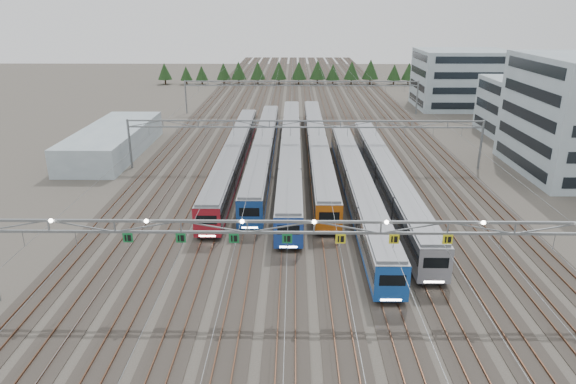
{
  "coord_description": "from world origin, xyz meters",
  "views": [
    {
      "loc": [
        -1.72,
        -39.4,
        24.75
      ],
      "look_at": [
        -2.41,
        19.1,
        3.5
      ],
      "focal_mm": 32.0,
      "sensor_mm": 36.0,
      "label": 1
    }
  ],
  "objects_px": {
    "gantry_near": "(313,230)",
    "gantry_far": "(301,87)",
    "train_d": "(317,146)",
    "train_b": "(264,149)",
    "depot_bldg_mid": "(523,107)",
    "train_c": "(291,149)",
    "west_shed": "(113,141)",
    "gantry_mid": "(305,130)",
    "depot_bldg_north": "(461,79)",
    "train_a": "(235,154)",
    "train_e": "(356,183)",
    "train_f": "(386,177)"
  },
  "relations": [
    {
      "from": "train_a",
      "to": "train_d",
      "type": "xyz_separation_m",
      "value": [
        13.5,
        5.85,
        -0.01
      ]
    },
    {
      "from": "train_b",
      "to": "gantry_far",
      "type": "relative_size",
      "value": 1.03
    },
    {
      "from": "train_d",
      "to": "train_e",
      "type": "distance_m",
      "value": 20.28
    },
    {
      "from": "gantry_mid",
      "to": "depot_bldg_north",
      "type": "height_order",
      "value": "depot_bldg_north"
    },
    {
      "from": "depot_bldg_north",
      "to": "west_shed",
      "type": "relative_size",
      "value": 0.73
    },
    {
      "from": "train_b",
      "to": "depot_bldg_north",
      "type": "bearing_deg",
      "value": 46.64
    },
    {
      "from": "train_d",
      "to": "train_e",
      "type": "height_order",
      "value": "train_d"
    },
    {
      "from": "train_a",
      "to": "gantry_near",
      "type": "xyz_separation_m",
      "value": [
        11.2,
        -40.17,
        4.81
      ]
    },
    {
      "from": "train_a",
      "to": "depot_bldg_mid",
      "type": "xyz_separation_m",
      "value": [
        55.62,
        23.66,
        3.33
      ]
    },
    {
      "from": "train_a",
      "to": "train_e",
      "type": "xyz_separation_m",
      "value": [
        18.0,
        -13.92,
        -0.01
      ]
    },
    {
      "from": "west_shed",
      "to": "gantry_far",
      "type": "bearing_deg",
      "value": 47.01
    },
    {
      "from": "train_e",
      "to": "gantry_mid",
      "type": "height_order",
      "value": "gantry_mid"
    },
    {
      "from": "train_d",
      "to": "depot_bldg_north",
      "type": "bearing_deg",
      "value": 51.17
    },
    {
      "from": "depot_bldg_north",
      "to": "west_shed",
      "type": "distance_m",
      "value": 87.48
    },
    {
      "from": "gantry_near",
      "to": "gantry_mid",
      "type": "height_order",
      "value": "gantry_near"
    },
    {
      "from": "train_a",
      "to": "depot_bldg_north",
      "type": "bearing_deg",
      "value": 45.94
    },
    {
      "from": "gantry_mid",
      "to": "gantry_far",
      "type": "xyz_separation_m",
      "value": [
        0.0,
        45.0,
        0.0
      ]
    },
    {
      "from": "train_e",
      "to": "gantry_far",
      "type": "relative_size",
      "value": 0.96
    },
    {
      "from": "train_d",
      "to": "gantry_near",
      "type": "bearing_deg",
      "value": -92.86
    },
    {
      "from": "gantry_near",
      "to": "gantry_far",
      "type": "xyz_separation_m",
      "value": [
        0.05,
        85.12,
        -0.7
      ]
    },
    {
      "from": "train_a",
      "to": "train_d",
      "type": "distance_m",
      "value": 14.71
    },
    {
      "from": "train_d",
      "to": "train_e",
      "type": "xyz_separation_m",
      "value": [
        4.5,
        -19.77,
        -0.0
      ]
    },
    {
      "from": "train_d",
      "to": "depot_bldg_mid",
      "type": "relative_size",
      "value": 4.09
    },
    {
      "from": "depot_bldg_north",
      "to": "train_f",
      "type": "bearing_deg",
      "value": -114.49
    },
    {
      "from": "gantry_far",
      "to": "west_shed",
      "type": "relative_size",
      "value": 1.88
    },
    {
      "from": "train_e",
      "to": "west_shed",
      "type": "relative_size",
      "value": 1.8
    },
    {
      "from": "train_e",
      "to": "depot_bldg_north",
      "type": "bearing_deg",
      "value": 63.26
    },
    {
      "from": "train_e",
      "to": "depot_bldg_mid",
      "type": "bearing_deg",
      "value": 44.97
    },
    {
      "from": "gantry_far",
      "to": "train_a",
      "type": "bearing_deg",
      "value": -104.05
    },
    {
      "from": "train_c",
      "to": "train_f",
      "type": "relative_size",
      "value": 1.29
    },
    {
      "from": "train_a",
      "to": "gantry_mid",
      "type": "height_order",
      "value": "gantry_mid"
    },
    {
      "from": "train_f",
      "to": "train_b",
      "type": "bearing_deg",
      "value": 140.84
    },
    {
      "from": "train_a",
      "to": "gantry_far",
      "type": "height_order",
      "value": "gantry_far"
    },
    {
      "from": "train_c",
      "to": "depot_bldg_mid",
      "type": "bearing_deg",
      "value": 23.39
    },
    {
      "from": "depot_bldg_mid",
      "to": "train_f",
      "type": "bearing_deg",
      "value": -133.51
    },
    {
      "from": "train_b",
      "to": "train_e",
      "type": "distance_m",
      "value": 21.98
    },
    {
      "from": "train_a",
      "to": "train_e",
      "type": "bearing_deg",
      "value": -37.72
    },
    {
      "from": "train_c",
      "to": "gantry_far",
      "type": "height_order",
      "value": "gantry_far"
    },
    {
      "from": "gantry_mid",
      "to": "gantry_far",
      "type": "distance_m",
      "value": 45.0
    },
    {
      "from": "train_c",
      "to": "west_shed",
      "type": "xyz_separation_m",
      "value": [
        -31.54,
        5.22,
        -0.04
      ]
    },
    {
      "from": "gantry_near",
      "to": "gantry_far",
      "type": "relative_size",
      "value": 1.0
    },
    {
      "from": "train_a",
      "to": "train_b",
      "type": "bearing_deg",
      "value": 37.23
    },
    {
      "from": "train_d",
      "to": "train_f",
      "type": "height_order",
      "value": "train_f"
    },
    {
      "from": "gantry_far",
      "to": "depot_bldg_north",
      "type": "height_order",
      "value": "depot_bldg_north"
    },
    {
      "from": "train_c",
      "to": "west_shed",
      "type": "height_order",
      "value": "west_shed"
    },
    {
      "from": "train_f",
      "to": "west_shed",
      "type": "xyz_separation_m",
      "value": [
        -45.04,
        19.94,
        -0.04
      ]
    },
    {
      "from": "train_b",
      "to": "depot_bldg_mid",
      "type": "height_order",
      "value": "depot_bldg_mid"
    },
    {
      "from": "train_a",
      "to": "west_shed",
      "type": "bearing_deg",
      "value": 158.88
    },
    {
      "from": "train_a",
      "to": "gantry_mid",
      "type": "distance_m",
      "value": 11.98
    },
    {
      "from": "train_a",
      "to": "train_d",
      "type": "bearing_deg",
      "value": 23.42
    }
  ]
}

